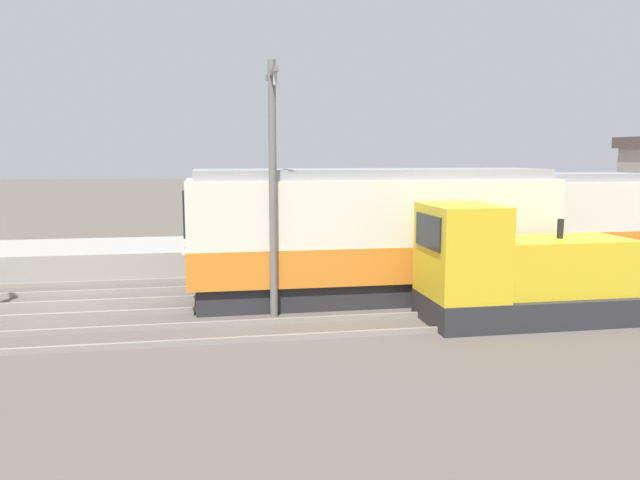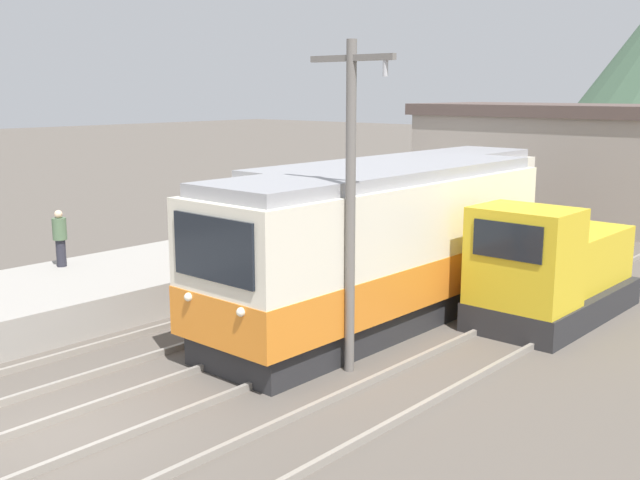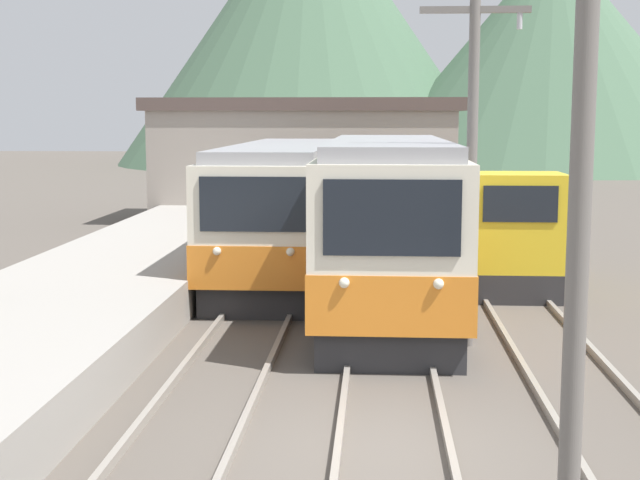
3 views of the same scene
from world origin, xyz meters
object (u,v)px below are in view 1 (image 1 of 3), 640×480
commuter_train_center (371,240)px  commuter_train_left (482,229)px  person_on_platform (224,217)px  shunting_locomotive (516,274)px  catenary_mast_mid (273,179)px

commuter_train_center → commuter_train_left: bearing=120.5°
commuter_train_center → person_on_platform: bearing=-152.9°
shunting_locomotive → commuter_train_left: bearing=163.6°
catenary_mast_mid → commuter_train_center: bearing=116.7°
commuter_train_left → person_on_platform: (-5.08, -8.79, 0.07)m
commuter_train_left → catenary_mast_mid: catenary_mast_mid is taller
catenary_mast_mid → person_on_platform: (-9.38, -1.03, -1.87)m
shunting_locomotive → person_on_platform: shunting_locomotive is taller
commuter_train_left → person_on_platform: size_ratio=8.01×
catenary_mast_mid → shunting_locomotive: bearing=76.1°
commuter_train_center → catenary_mast_mid: (1.51, -3.00, 1.84)m
commuter_train_center → person_on_platform: commuter_train_center is taller
commuter_train_left → person_on_platform: bearing=-120.0°
commuter_train_center → catenary_mast_mid: catenary_mast_mid is taller
commuter_train_left → commuter_train_center: commuter_train_center is taller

